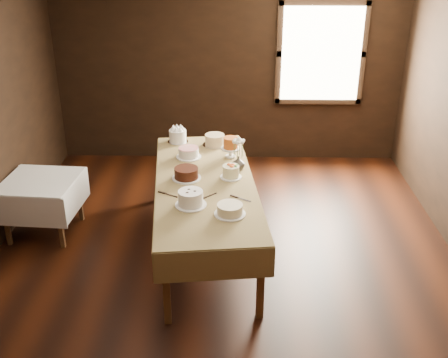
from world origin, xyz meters
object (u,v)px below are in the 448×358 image
cake_server_b (244,200)px  cake_server_d (235,166)px  cake_meringue (178,136)px  cake_speckled (215,140)px  cake_lattice (189,153)px  side_table (40,186)px  cake_flowers (231,172)px  cake_cream (230,210)px  cake_swirl (191,199)px  cake_server_a (211,195)px  cake_caramel (231,148)px  cake_server_e (172,196)px  display_table (205,186)px  cake_chocolate (186,174)px  flower_vase (238,163)px

cake_server_b → cake_server_d: (-0.10, 0.79, 0.00)m
cake_meringue → cake_server_b: size_ratio=1.16×
cake_speckled → cake_lattice: size_ratio=0.91×
side_table → cake_flowers: bearing=-5.1°
cake_cream → cake_server_d: cake_cream is taller
cake_swirl → cake_server_a: (0.18, 0.21, -0.07)m
cake_caramel → cake_server_e: size_ratio=1.05×
display_table → cake_meringue: bearing=109.7°
cake_lattice → cake_server_d: cake_lattice is taller
cake_caramel → cake_cream: (0.01, -1.36, -0.06)m
side_table → cake_cream: cake_cream is taller
cake_chocolate → flower_vase: (0.55, 0.25, 0.02)m
cake_server_d → cake_caramel: bearing=37.1°
cake_lattice → cake_server_a: 1.01m
cake_speckled → cake_meringue: bearing=168.4°
cake_speckled → cake_server_b: size_ratio=1.24×
cake_lattice → cake_server_b: cake_lattice is taller
cake_lattice → cake_server_a: size_ratio=1.36×
side_table → cake_meringue: 1.71m
cake_meringue → cake_chocolate: cake_meringue is taller
cake_meringue → cake_cream: cake_meringue is taller
cake_chocolate → cake_cream: 0.90m
cake_meringue → cake_cream: 1.93m
cake_chocolate → cake_server_b: 0.78m
cake_caramel → side_table: bearing=-170.3°
display_table → cake_cream: (0.27, -0.71, 0.11)m
cake_caramel → cake_server_a: size_ratio=1.05×
cake_cream → cake_server_e: 0.69m
cake_caramel → cake_server_d: 0.30m
flower_vase → cake_flowers: bearing=-110.1°
cake_meringue → cake_speckled: size_ratio=0.94×
cake_lattice → cake_swirl: (0.12, -1.18, 0.02)m
cake_lattice → cake_server_e: bearing=-95.2°
cake_server_e → cake_meringue: bearing=123.3°
cake_flowers → flower_vase: flower_vase is taller
cake_server_b → cake_server_e: size_ratio=1.00×
cake_speckled → cake_swirl: 1.56m
cake_cream → cake_server_a: cake_cream is taller
cake_chocolate → cake_server_d: size_ratio=1.38×
cake_caramel → cake_flowers: 0.56m
cake_flowers → cake_lattice: bearing=132.5°
cake_speckled → cake_server_e: size_ratio=1.24×
side_table → flower_vase: bearing=0.6°
cake_server_d → cake_chocolate: bearing=149.0°
cake_server_b → cake_server_d: 0.80m
side_table → cake_server_d: bearing=2.4°
cake_lattice → cake_server_a: (0.30, -0.97, -0.05)m
cake_speckled → flower_vase: bearing=-67.7°
cake_caramel → cake_server_e: cake_caramel is taller
cake_flowers → cake_server_d: bearing=82.3°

